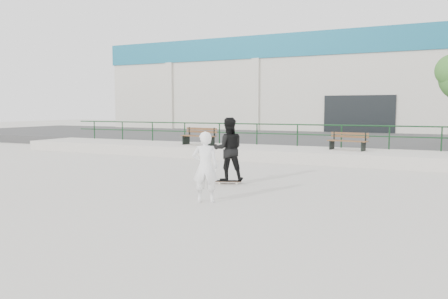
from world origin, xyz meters
The scene contains 10 objects.
ground centered at (0.00, 0.00, 0.00)m, with size 120.00×120.00×0.00m, color #B9B2A9.
ledge centered at (0.00, 9.50, 0.25)m, with size 30.00×3.00×0.50m, color beige.
parking_strip centered at (0.00, 18.00, 0.25)m, with size 60.00×14.00×0.50m, color #3C3C3C.
railing centered at (0.00, 10.80, 1.24)m, with size 28.00×0.06×1.03m.
commercial_building centered at (0.00, 31.99, 4.58)m, with size 44.20×16.33×8.00m.
bench_left centered at (-5.45, 9.46, 0.91)m, with size 1.88×0.83×0.84m.
bench_right centered at (1.45, 9.76, 0.87)m, with size 1.70×0.80×0.75m.
skateboard centered at (-0.95, 2.81, 0.07)m, with size 0.80×0.45×0.09m.
standing_skater centered at (-0.95, 2.81, 1.04)m, with size 0.92×0.71×1.89m, color black.
seated_skater centered at (-0.39, 0.22, 0.85)m, with size 0.62×0.41×1.70m, color white.
Camera 1 is at (4.31, -8.98, 2.25)m, focal length 35.00 mm.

